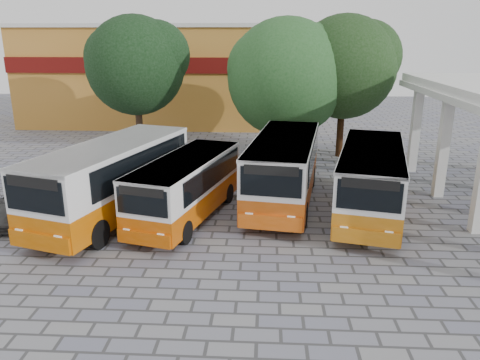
# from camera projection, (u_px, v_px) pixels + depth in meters

# --- Properties ---
(ground) EXTENTS (90.00, 90.00, 0.00)m
(ground) POSITION_uv_depth(u_px,v_px,m) (277.00, 247.00, 17.16)
(ground) COLOR gray
(ground) RESTS_ON ground
(shophouse_block) EXTENTS (20.40, 10.40, 8.30)m
(shophouse_block) POSITION_uv_depth(u_px,v_px,m) (148.00, 74.00, 41.28)
(shophouse_block) COLOR #BA7929
(shophouse_block) RESTS_ON ground
(bus_far_left) EXTENTS (5.06, 9.32, 3.17)m
(bus_far_left) POSITION_uv_depth(u_px,v_px,m) (113.00, 176.00, 19.47)
(bus_far_left) COLOR #BC5300
(bus_far_left) RESTS_ON ground
(bus_centre_left) EXTENTS (4.01, 7.66, 2.61)m
(bus_centre_left) POSITION_uv_depth(u_px,v_px,m) (186.00, 184.00, 19.41)
(bus_centre_left) COLOR #B74800
(bus_centre_left) RESTS_ON ground
(bus_centre_right) EXTENTS (3.82, 8.82, 3.07)m
(bus_centre_right) POSITION_uv_depth(u_px,v_px,m) (284.00, 166.00, 21.17)
(bus_centre_right) COLOR #C24C0A
(bus_centre_right) RESTS_ON ground
(bus_far_right) EXTENTS (4.24, 8.55, 2.93)m
(bus_far_right) POSITION_uv_depth(u_px,v_px,m) (371.00, 177.00, 19.76)
(bus_far_right) COLOR #BA670D
(bus_far_right) RESTS_ON ground
(tree_left) EXTENTS (6.59, 6.27, 8.73)m
(tree_left) POSITION_uv_depth(u_px,v_px,m) (137.00, 62.00, 29.63)
(tree_left) COLOR #463021
(tree_left) RESTS_ON ground
(tree_middle) EXTENTS (7.47, 7.12, 8.54)m
(tree_middle) POSITION_uv_depth(u_px,v_px,m) (288.00, 74.00, 28.08)
(tree_middle) COLOR #382616
(tree_middle) RESTS_ON ground
(tree_right) EXTENTS (6.59, 6.28, 8.71)m
(tree_right) POSITION_uv_depth(u_px,v_px,m) (346.00, 64.00, 28.40)
(tree_right) COLOR #361D0D
(tree_right) RESTS_ON ground
(parked_car) EXTENTS (2.73, 4.96, 1.31)m
(parked_car) POSITION_uv_depth(u_px,v_px,m) (25.00, 202.00, 19.81)
(parked_car) COLOR #373737
(parked_car) RESTS_ON ground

